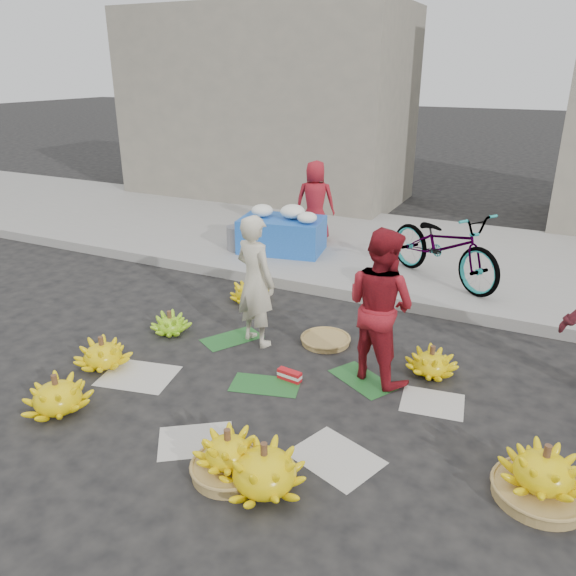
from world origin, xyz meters
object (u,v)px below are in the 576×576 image
at_px(vendor_cream, 255,281).
at_px(flower_table, 282,232).
at_px(bicycle, 444,245).
at_px(banana_bunch_0, 103,354).
at_px(banana_bunch_4, 542,476).

bearing_deg(vendor_cream, flower_table, -49.52).
height_order(vendor_cream, bicycle, vendor_cream).
xyz_separation_m(banana_bunch_0, banana_bunch_4, (4.08, -0.07, 0.05)).
relative_size(banana_bunch_0, banana_bunch_4, 1.02).
bearing_deg(banana_bunch_4, bicycle, 111.78).
distance_m(banana_bunch_4, vendor_cream, 3.24).
xyz_separation_m(banana_bunch_0, vendor_cream, (1.12, 1.16, 0.57)).
xyz_separation_m(banana_bunch_4, flower_table, (-4.00, 3.94, 0.23)).
relative_size(banana_bunch_4, vendor_cream, 0.45).
xyz_separation_m(banana_bunch_0, bicycle, (2.59, 3.65, 0.48)).
bearing_deg(banana_bunch_0, vendor_cream, 45.94).
bearing_deg(bicycle, banana_bunch_0, 177.35).
bearing_deg(banana_bunch_0, flower_table, 88.85).
bearing_deg(vendor_cream, banana_bunch_0, 65.37).
bearing_deg(flower_table, banana_bunch_4, -54.63).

